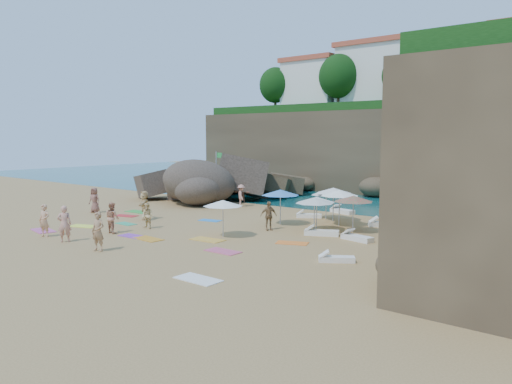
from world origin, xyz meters
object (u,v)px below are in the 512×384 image
Objects in this scene: lounger_0 at (309,216)px; person_stand_3 at (269,216)px; rock_outcrop at (201,200)px; parasol_1 at (326,193)px; parasol_2 at (448,200)px; person_stand_1 at (112,218)px; person_stand_5 at (242,193)px; person_stand_0 at (44,221)px; person_stand_6 at (64,224)px; parasol_0 at (340,193)px; flag_pole at (217,168)px; person_stand_2 at (241,196)px; person_stand_4 at (416,213)px.

person_stand_3 reaches higher than lounger_0.
rock_outcrop is 13.95m from parasol_1.
parasol_2 reaches higher than person_stand_3.
person_stand_1 reaches higher than lounger_0.
lounger_0 is 9.18m from person_stand_5.
person_stand_0 is 0.94× the size of person_stand_6.
parasol_0 is at bearing -13.54° from rock_outcrop.
flag_pole is 2.40× the size of person_stand_3.
person_stand_1 is (-7.07, -11.92, -0.88)m from parasol_1.
parasol_2 is 1.30× the size of person_stand_5.
flag_pole reaches higher than lounger_0.
flag_pole is 5.08m from person_stand_5.
person_stand_3 is (-0.61, -5.59, -0.91)m from parasol_1.
person_stand_6 reaches higher than parasol_1.
parasol_1 is 0.97× the size of parasol_2.
person_stand_6 is (7.20, -19.50, -1.68)m from flag_pole.
parasol_1 is 1.26× the size of person_stand_5.
person_stand_3 is (-8.32, -6.40, -0.96)m from parasol_2.
person_stand_0 is at bearing -121.42° from parasol_1.
parasol_0 reaches higher than parasol_2.
person_stand_2 is at bearing -10.15° from rock_outcrop.
parasol_0 is 1.38× the size of person_stand_3.
person_stand_6 is (-6.99, -14.94, -0.80)m from parasol_1.
parasol_1 is at bearing -143.04° from person_stand_2.
parasol_2 is at bearing -136.93° from person_stand_2.
person_stand_1 is (2.04, 2.98, -0.01)m from person_stand_0.
person_stand_2 is 0.90× the size of person_stand_6.
rock_outcrop is at bearing -59.39° from person_stand_1.
person_stand_3 is 9.00m from person_stand_4.
person_stand_4 is 1.10× the size of person_stand_5.
person_stand_3 is (0.56, -5.33, 0.73)m from lounger_0.
person_stand_1 is 18.04m from person_stand_4.
flag_pole reaches higher than rock_outcrop.
parasol_2 is 23.03m from person_stand_0.
parasol_0 reaches higher than person_stand_4.
person_stand_3 is at bearing -96.23° from parasol_1.
parasol_1 is 1.19× the size of lounger_0.
person_stand_2 is 10.12m from person_stand_3.
person_stand_6 is (-12.90, -15.56, 0.07)m from person_stand_4.
lounger_0 is (12.53, -2.21, 0.13)m from rock_outcrop.
lounger_0 is at bearing -10.00° from rock_outcrop.
parasol_2 reaches higher than person_stand_2.
person_stand_1 is at bearing -147.44° from lounger_0.
parasol_0 is 4.74m from person_stand_3.
flag_pole is at bearing 100.70° from rock_outcrop.
person_stand_2 is 0.98× the size of person_stand_4.
parasol_2 reaches higher than rock_outcrop.
person_stand_1 is (7.12, -16.47, -1.75)m from flag_pole.
lounger_0 is at bearing 40.39° from person_stand_3.
parasol_2 is 1.08× the size of person_stand_6.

